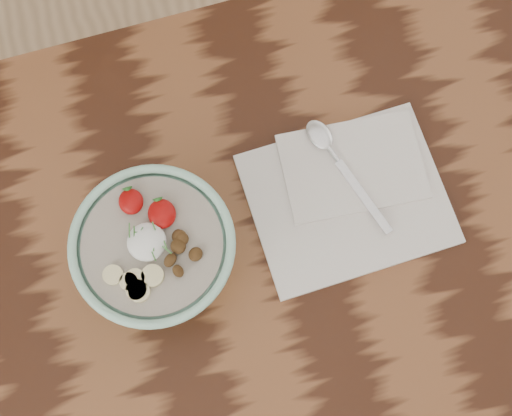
# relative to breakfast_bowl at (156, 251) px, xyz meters

# --- Properties ---
(table) EXTENTS (1.60, 0.90, 0.75)m
(table) POSITION_rel_breakfast_bowl_xyz_m (0.20, -0.08, -0.16)
(table) COLOR #34180D
(table) RESTS_ON ground
(breakfast_bowl) EXTENTS (0.21, 0.21, 0.14)m
(breakfast_bowl) POSITION_rel_breakfast_bowl_xyz_m (0.00, 0.00, 0.00)
(breakfast_bowl) COLOR #A0D7BE
(breakfast_bowl) RESTS_ON table
(napkin) EXTENTS (0.28, 0.23, 0.02)m
(napkin) POSITION_rel_breakfast_bowl_xyz_m (0.28, 0.02, -0.06)
(napkin) COLOR white
(napkin) RESTS_ON table
(spoon) EXTENTS (0.08, 0.20, 0.01)m
(spoon) POSITION_rel_breakfast_bowl_xyz_m (0.27, 0.09, -0.05)
(spoon) COLOR silver
(spoon) RESTS_ON napkin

